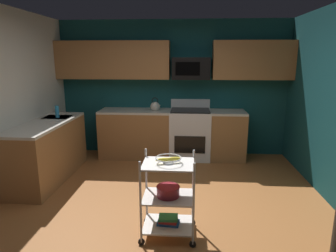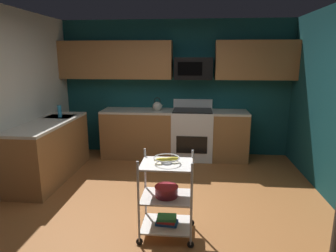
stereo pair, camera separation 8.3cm
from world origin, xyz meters
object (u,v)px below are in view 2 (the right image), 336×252
object	(u,v)px
microwave	(193,68)
dish_soap_bottle	(60,111)
oven_range	(192,134)
book_stack	(167,220)
rolling_cart	(167,197)
kettle	(157,106)
mixing_bowl_large	(166,191)
fruit_bowl	(167,159)

from	to	relation	value
microwave	dish_soap_bottle	xyz separation A→B (m)	(-2.21, -0.92, -0.68)
oven_range	microwave	size ratio (longest dim) A/B	1.57
book_stack	rolling_cart	bearing A→B (deg)	0.00
rolling_cart	kettle	distance (m)	2.70
mixing_bowl_large	oven_range	bearing A→B (deg)	84.97
oven_range	dish_soap_bottle	bearing A→B (deg)	-159.80
fruit_bowl	dish_soap_bottle	bearing A→B (deg)	137.77
fruit_bowl	microwave	bearing A→B (deg)	85.23
oven_range	kettle	world-z (taller)	kettle
book_stack	dish_soap_bottle	world-z (taller)	dish_soap_bottle
mixing_bowl_large	dish_soap_bottle	distance (m)	2.73
mixing_bowl_large	dish_soap_bottle	size ratio (longest dim) A/B	1.26
microwave	fruit_bowl	distance (m)	2.85
rolling_cart	mixing_bowl_large	xyz separation A→B (m)	(-0.00, 0.00, 0.07)
mixing_bowl_large	microwave	bearing A→B (deg)	85.18
oven_range	microwave	xyz separation A→B (m)	(-0.00, 0.10, 1.22)
rolling_cart	oven_range	bearing A→B (deg)	85.03
dish_soap_bottle	book_stack	bearing A→B (deg)	-42.23
microwave	kettle	world-z (taller)	microwave
mixing_bowl_large	book_stack	world-z (taller)	mixing_bowl_large
oven_range	microwave	bearing A→B (deg)	90.26
fruit_bowl	book_stack	size ratio (longest dim) A/B	1.09
mixing_bowl_large	rolling_cart	bearing A→B (deg)	0.00
microwave	book_stack	size ratio (longest dim) A/B	2.81
rolling_cart	fruit_bowl	bearing A→B (deg)	97.13
oven_range	fruit_bowl	distance (m)	2.66
oven_range	rolling_cart	size ratio (longest dim) A/B	1.20
kettle	fruit_bowl	bearing A→B (deg)	-80.47
mixing_bowl_large	kettle	world-z (taller)	kettle
rolling_cart	kettle	xyz separation A→B (m)	(-0.44, 2.61, 0.54)
microwave	book_stack	bearing A→B (deg)	-94.77
microwave	fruit_bowl	size ratio (longest dim) A/B	2.57
book_stack	mixing_bowl_large	bearing A→B (deg)	180.00
fruit_bowl	book_stack	distance (m)	0.70
oven_range	rolling_cart	distance (m)	2.63
microwave	book_stack	world-z (taller)	microwave
oven_range	book_stack	xyz separation A→B (m)	(-0.23, -2.62, -0.30)
oven_range	kettle	bearing A→B (deg)	-179.67
oven_range	kettle	distance (m)	0.84
book_stack	kettle	world-z (taller)	kettle
microwave	kettle	distance (m)	0.97
oven_range	fruit_bowl	world-z (taller)	oven_range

